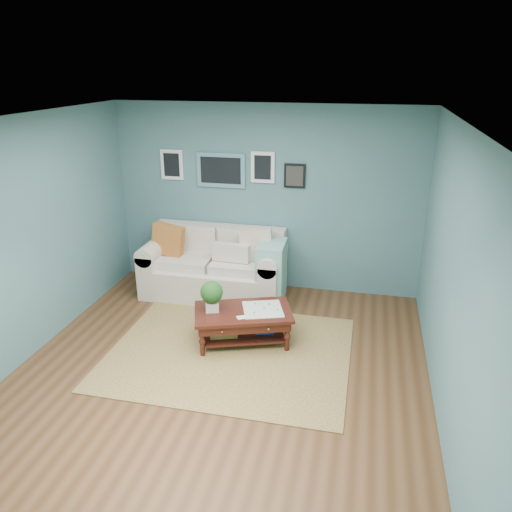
# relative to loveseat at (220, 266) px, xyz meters

# --- Properties ---
(room_shell) EXTENTS (5.00, 5.02, 2.70)m
(room_shell) POSITION_rel_loveseat_xyz_m (0.56, -1.97, 0.93)
(room_shell) COLOR brown
(room_shell) RESTS_ON ground
(area_rug) EXTENTS (2.79, 2.23, 0.01)m
(area_rug) POSITION_rel_loveseat_xyz_m (0.56, -1.55, -0.43)
(area_rug) COLOR brown
(area_rug) RESTS_ON ground
(loveseat) EXTENTS (2.08, 0.94, 1.07)m
(loveseat) POSITION_rel_loveseat_xyz_m (0.00, 0.00, 0.00)
(loveseat) COLOR silver
(loveseat) RESTS_ON ground
(coffee_table) EXTENTS (1.31, 1.01, 0.81)m
(coffee_table) POSITION_rel_loveseat_xyz_m (0.60, -1.29, -0.08)
(coffee_table) COLOR #33110E
(coffee_table) RESTS_ON ground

